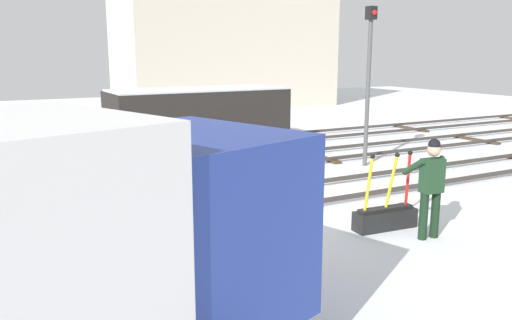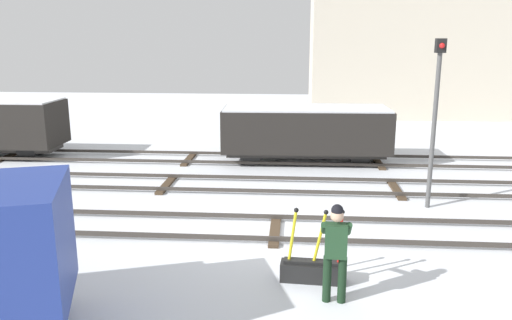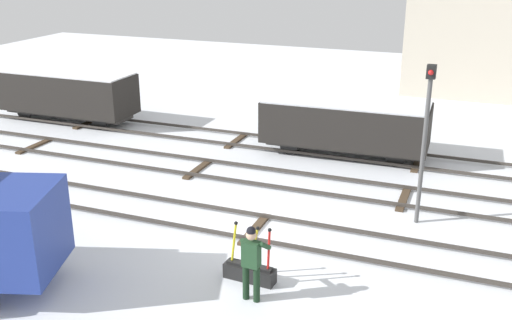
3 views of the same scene
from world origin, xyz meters
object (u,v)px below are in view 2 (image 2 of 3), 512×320
at_px(switch_lever_frame, 313,269).
at_px(rail_worker, 336,247).
at_px(freight_car_back_track, 306,130).
at_px(signal_post, 435,109).

relative_size(switch_lever_frame, rail_worker, 0.81).
relative_size(rail_worker, freight_car_back_track, 0.30).
height_order(signal_post, freight_car_back_track, signal_post).
xyz_separation_m(switch_lever_frame, rail_worker, (0.34, -0.73, 0.77)).
bearing_deg(freight_car_back_track, rail_worker, -89.83).
height_order(switch_lever_frame, rail_worker, rail_worker).
distance_m(signal_post, freight_car_back_track, 6.05).
bearing_deg(freight_car_back_track, signal_post, -58.07).
relative_size(signal_post, freight_car_back_track, 0.74).
relative_size(switch_lever_frame, signal_post, 0.32).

